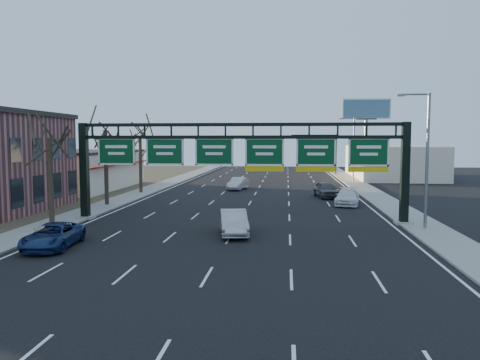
# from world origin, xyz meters

# --- Properties ---
(ground) EXTENTS (160.00, 160.00, 0.00)m
(ground) POSITION_xyz_m (0.00, 0.00, 0.00)
(ground) COLOR black
(ground) RESTS_ON ground
(sidewalk_left) EXTENTS (3.00, 120.00, 0.12)m
(sidewalk_left) POSITION_xyz_m (-12.80, 20.00, 0.06)
(sidewalk_left) COLOR gray
(sidewalk_left) RESTS_ON ground
(sidewalk_right) EXTENTS (3.00, 120.00, 0.12)m
(sidewalk_right) POSITION_xyz_m (12.80, 20.00, 0.06)
(sidewalk_right) COLOR gray
(sidewalk_right) RESTS_ON ground
(dirt_strip_left) EXTENTS (21.00, 120.00, 0.06)m
(dirt_strip_left) POSITION_xyz_m (-25.00, 20.00, 0.03)
(dirt_strip_left) COLOR #473D2B
(dirt_strip_left) RESTS_ON ground
(lane_markings) EXTENTS (21.60, 120.00, 0.01)m
(lane_markings) POSITION_xyz_m (0.00, 20.00, 0.01)
(lane_markings) COLOR white
(lane_markings) RESTS_ON ground
(sign_gantry) EXTENTS (24.60, 1.20, 7.20)m
(sign_gantry) POSITION_xyz_m (0.16, 8.00, 4.63)
(sign_gantry) COLOR black
(sign_gantry) RESTS_ON ground
(cream_strip) EXTENTS (10.90, 18.40, 4.70)m
(cream_strip) POSITION_xyz_m (-21.48, 29.00, 2.36)
(cream_strip) COLOR beige
(cream_strip) RESTS_ON ground
(building_right_distant) EXTENTS (12.00, 20.00, 5.00)m
(building_right_distant) POSITION_xyz_m (20.00, 50.00, 2.50)
(building_right_distant) COLOR beige
(building_right_distant) RESTS_ON ground
(tree_gantry) EXTENTS (3.60, 3.60, 8.48)m
(tree_gantry) POSITION_xyz_m (-12.80, 5.00, 7.11)
(tree_gantry) COLOR #2E2419
(tree_gantry) RESTS_ON sidewalk_left
(tree_mid) EXTENTS (3.60, 3.60, 9.24)m
(tree_mid) POSITION_xyz_m (-12.80, 15.00, 7.85)
(tree_mid) COLOR #2E2419
(tree_mid) RESTS_ON sidewalk_left
(tree_far) EXTENTS (3.60, 3.60, 8.86)m
(tree_far) POSITION_xyz_m (-12.80, 25.00, 7.48)
(tree_far) COLOR #2E2419
(tree_far) RESTS_ON sidewalk_left
(streetlight_near) EXTENTS (2.15, 0.22, 9.00)m
(streetlight_near) POSITION_xyz_m (12.47, 6.00, 5.08)
(streetlight_near) COLOR slate
(streetlight_near) RESTS_ON sidewalk_right
(streetlight_far) EXTENTS (2.15, 0.22, 9.00)m
(streetlight_far) POSITION_xyz_m (12.47, 40.00, 5.08)
(streetlight_far) COLOR slate
(streetlight_far) RESTS_ON sidewalk_right
(billboard_right) EXTENTS (7.00, 0.50, 12.00)m
(billboard_right) POSITION_xyz_m (15.00, 44.98, 9.06)
(billboard_right) COLOR slate
(billboard_right) RESTS_ON ground
(traffic_signal_mast) EXTENTS (10.16, 0.54, 7.00)m
(traffic_signal_mast) POSITION_xyz_m (5.69, 55.00, 5.50)
(traffic_signal_mast) COLOR black
(traffic_signal_mast) RESTS_ON ground
(car_blue_suv) EXTENTS (2.63, 5.00, 1.34)m
(car_blue_suv) POSITION_xyz_m (-9.38, -1.42, 0.67)
(car_blue_suv) COLOR navy
(car_blue_suv) RESTS_ON ground
(car_silver_sedan) EXTENTS (2.40, 4.86, 1.53)m
(car_silver_sedan) POSITION_xyz_m (0.14, 3.17, 0.77)
(car_silver_sedan) COLOR #A6A5AA
(car_silver_sedan) RESTS_ON ground
(car_white_wagon) EXTENTS (2.92, 5.31, 1.46)m
(car_white_wagon) POSITION_xyz_m (9.01, 17.70, 0.73)
(car_white_wagon) COLOR white
(car_white_wagon) RESTS_ON ground
(car_grey_far) EXTENTS (2.75, 5.15, 1.67)m
(car_grey_far) POSITION_xyz_m (7.55, 23.11, 0.83)
(car_grey_far) COLOR #46484B
(car_grey_far) RESTS_ON ground
(car_silver_distant) EXTENTS (2.40, 4.61, 1.45)m
(car_silver_distant) POSITION_xyz_m (-2.37, 29.80, 0.72)
(car_silver_distant) COLOR #B7B6BC
(car_silver_distant) RESTS_ON ground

